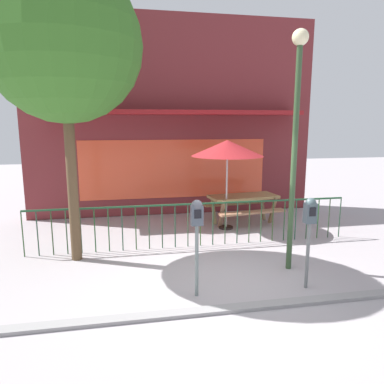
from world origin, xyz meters
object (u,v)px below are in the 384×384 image
Objects in this scene: picnic_table_left at (243,201)px; patio_umbrella at (227,149)px; street_tree at (64,45)px; parking_meter_far at (310,219)px; street_lamp at (296,120)px; parking_meter_near at (197,223)px.

patio_umbrella is at bearing -147.84° from picnic_table_left.
picnic_table_left is at bearing 24.69° from street_tree.
parking_meter_far is 0.28× the size of street_tree.
parking_meter_near is at bearing -158.53° from street_lamp.
street_lamp is at bearing -92.85° from picnic_table_left.
parking_meter_far is (1.82, -0.06, -0.02)m from parking_meter_near.
street_lamp is at bearing -17.27° from street_tree.
parking_meter_far is at bearing -84.59° from patio_umbrella.
street_lamp is (0.42, -2.74, 0.68)m from patio_umbrella.
street_tree is at bearing 135.87° from parking_meter_near.
street_lamp is (3.94, -1.22, -1.32)m from street_tree.
parking_meter_far is 0.36× the size of street_lamp.
street_tree is 4.33m from street_lamp.
picnic_table_left is at bearing 86.58° from parking_meter_far.
parking_meter_far is (-0.23, -3.92, 0.55)m from picnic_table_left.
picnic_table_left is 0.46× the size of street_lamp.
street_tree is (-4.09, -1.88, 3.43)m from picnic_table_left.
picnic_table_left is at bearing 32.16° from patio_umbrella.
street_tree is at bearing 162.73° from street_lamp.
parking_meter_near reaches higher than picnic_table_left.
parking_meter_near is 0.28× the size of street_tree.
patio_umbrella is 0.54× the size of street_lamp.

